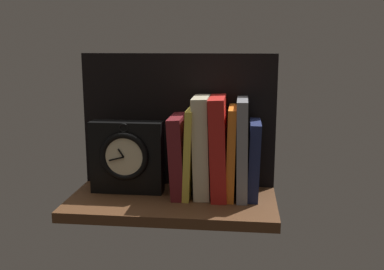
{
  "coord_description": "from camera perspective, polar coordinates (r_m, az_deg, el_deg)",
  "views": [
    {
      "loc": [
        16.95,
        -104.74,
        38.11
      ],
      "look_at": [
        4.59,
        4.11,
        15.43
      ],
      "focal_mm": 41.91,
      "sensor_mm": 36.0,
      "label": 1
    }
  ],
  "objects": [
    {
      "name": "book_red_requiem",
      "position": [
        1.12,
        3.43,
        -1.53
      ],
      "size": [
        4.88,
        14.71,
        25.21
      ],
      "primitive_type": "cube",
      "rotation": [
        0.0,
        -0.04,
        0.0
      ],
      "color": "red",
      "rests_on": "ground_plane"
    },
    {
      "name": "book_orange_pandolfini",
      "position": [
        1.12,
        5.07,
        -2.18
      ],
      "size": [
        2.36,
        13.39,
        22.64
      ],
      "primitive_type": "cube",
      "rotation": [
        0.0,
        0.01,
        0.0
      ],
      "color": "orange",
      "rests_on": "ground_plane"
    },
    {
      "name": "ground_plane",
      "position": [
        1.13,
        -2.57,
        -8.67
      ],
      "size": [
        51.58,
        25.32,
        2.5
      ],
      "primitive_type": "cube",
      "color": "#4C2D19"
    },
    {
      "name": "framed_clock",
      "position": [
        1.16,
        -8.3,
        -2.78
      ],
      "size": [
        18.53,
        6.22,
        18.54
      ],
      "color": "black",
      "rests_on": "ground_plane"
    },
    {
      "name": "back_panel",
      "position": [
        1.2,
        -1.75,
        1.88
      ],
      "size": [
        51.58,
        1.2,
        35.38
      ],
      "primitive_type": "cube",
      "color": "black",
      "rests_on": "ground_plane"
    },
    {
      "name": "book_maroon_dawkins",
      "position": [
        1.13,
        -1.66,
        -2.6
      ],
      "size": [
        4.39,
        14.0,
        20.32
      ],
      "primitive_type": "cube",
      "rotation": [
        0.0,
        -0.05,
        0.0
      ],
      "color": "maroon",
      "rests_on": "ground_plane"
    },
    {
      "name": "book_navy_bierce",
      "position": [
        1.13,
        7.88,
        -3.11
      ],
      "size": [
        3.01,
        12.05,
        19.15
      ],
      "primitive_type": "cube",
      "rotation": [
        0.0,
        0.02,
        0.0
      ],
      "color": "#192147",
      "rests_on": "ground_plane"
    },
    {
      "name": "book_cream_twain",
      "position": [
        1.12,
        1.31,
        -1.48
      ],
      "size": [
        4.69,
        12.2,
        25.15
      ],
      "primitive_type": "cube",
      "rotation": [
        0.0,
        -0.03,
        0.0
      ],
      "color": "beige",
      "rests_on": "ground_plane"
    },
    {
      "name": "book_yellow_seinlanguage",
      "position": [
        1.13,
        -0.25,
        -2.15
      ],
      "size": [
        2.46,
        14.12,
        22.24
      ],
      "primitive_type": "cube",
      "rotation": [
        0.0,
        0.04,
        0.0
      ],
      "color": "gold",
      "rests_on": "ground_plane"
    },
    {
      "name": "book_gray_chess",
      "position": [
        1.12,
        6.42,
        -1.71
      ],
      "size": [
        3.02,
        14.03,
        24.66
      ],
      "primitive_type": "cube",
      "rotation": [
        0.0,
        -0.02,
        0.0
      ],
      "color": "gray",
      "rests_on": "ground_plane"
    }
  ]
}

